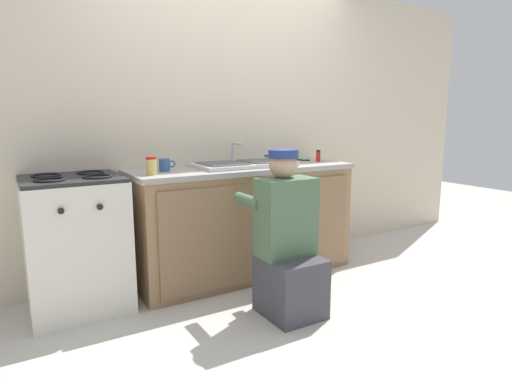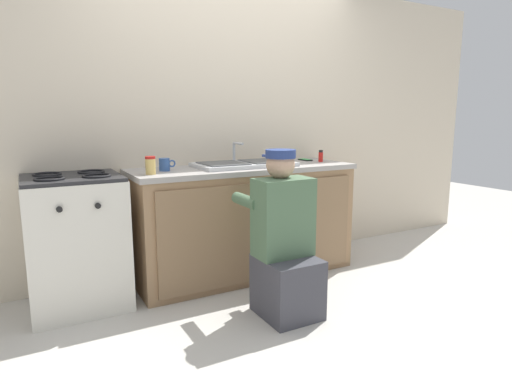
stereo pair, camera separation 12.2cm
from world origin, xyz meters
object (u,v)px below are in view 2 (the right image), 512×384
at_px(stove_range, 77,242).
at_px(cell_phone, 305,160).
at_px(spice_bottle_red, 321,156).
at_px(condiment_jar, 150,165).
at_px(plumber_person, 284,247).
at_px(sink_double_basin, 244,164).
at_px(coffee_mug, 165,165).

height_order(stove_range, cell_phone, stove_range).
height_order(spice_bottle_red, condiment_jar, condiment_jar).
bearing_deg(cell_phone, plumber_person, -131.18).
xyz_separation_m(stove_range, cell_phone, (2.01, 0.14, 0.46)).
distance_m(sink_double_basin, cell_phone, 0.72).
relative_size(sink_double_basin, coffee_mug, 6.35).
relative_size(stove_range, spice_bottle_red, 8.92).
bearing_deg(stove_range, coffee_mug, 1.85).
height_order(sink_double_basin, stove_range, sink_double_basin).
xyz_separation_m(spice_bottle_red, cell_phone, (-0.05, 0.17, -0.04)).
distance_m(sink_double_basin, spice_bottle_red, 0.76).
bearing_deg(plumber_person, stove_range, 146.54).
xyz_separation_m(plumber_person, spice_bottle_red, (0.87, 0.77, 0.50)).
bearing_deg(condiment_jar, plumber_person, -43.88).
bearing_deg(sink_double_basin, coffee_mug, 178.35).
height_order(coffee_mug, condiment_jar, condiment_jar).
bearing_deg(cell_phone, sink_double_basin, -168.79).
bearing_deg(stove_range, plumber_person, -33.46).
bearing_deg(spice_bottle_red, coffee_mug, 178.12).
distance_m(coffee_mug, cell_phone, 1.37).
distance_m(stove_range, plumber_person, 1.44).
relative_size(sink_double_basin, condiment_jar, 6.25).
xyz_separation_m(sink_double_basin, condiment_jar, (-0.80, -0.13, 0.05)).
distance_m(stove_range, condiment_jar, 0.73).
bearing_deg(cell_phone, coffee_mug, -174.91).
bearing_deg(coffee_mug, sink_double_basin, -1.65).
bearing_deg(coffee_mug, spice_bottle_red, -1.88).
bearing_deg(coffee_mug, stove_range, -178.15).
height_order(sink_double_basin, condiment_jar, sink_double_basin).
bearing_deg(sink_double_basin, plumber_person, -97.82).
bearing_deg(stove_range, sink_double_basin, 0.10).
xyz_separation_m(stove_range, coffee_mug, (0.65, 0.02, 0.50)).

